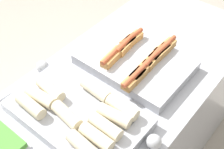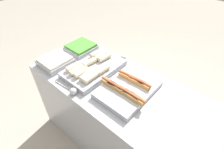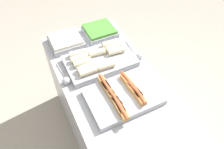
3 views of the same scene
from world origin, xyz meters
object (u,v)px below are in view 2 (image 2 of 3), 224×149
at_px(tray_hotdogs, 128,88).
at_px(serving_spoon_near, 72,91).
at_px(tray_wraps, 93,68).
at_px(serving_spoon_far, 122,57).
at_px(tray_side_back, 81,48).
at_px(tray_side_front, 55,61).

distance_m(tray_hotdogs, serving_spoon_near, 0.44).
distance_m(tray_wraps, serving_spoon_far, 0.33).
height_order(tray_hotdogs, serving_spoon_far, tray_hotdogs).
bearing_deg(tray_side_back, tray_hotdogs, -11.80).
relative_size(tray_hotdogs, serving_spoon_near, 1.91).
height_order(tray_wraps, serving_spoon_near, tray_wraps).
relative_size(tray_wraps, tray_side_front, 1.99).
bearing_deg(tray_side_front, serving_spoon_near, -18.16).
xyz_separation_m(tray_side_back, serving_spoon_near, (0.42, -0.46, -0.01)).
xyz_separation_m(tray_hotdogs, serving_spoon_near, (-0.32, -0.31, -0.01)).
relative_size(tray_side_front, serving_spoon_near, 1.06).
height_order(tray_hotdogs, tray_wraps, tray_wraps).
xyz_separation_m(tray_wraps, serving_spoon_far, (0.08, 0.32, -0.01)).
bearing_deg(serving_spoon_near, tray_wraps, 104.21).
xyz_separation_m(serving_spoon_near, serving_spoon_far, (0.01, 0.62, -0.00)).
bearing_deg(tray_side_back, serving_spoon_far, 20.29).
relative_size(tray_hotdogs, serving_spoon_far, 1.80).
bearing_deg(tray_wraps, tray_side_front, -154.74).
xyz_separation_m(tray_wraps, tray_side_back, (-0.35, 0.16, -0.00)).
bearing_deg(tray_hotdogs, tray_side_back, 168.20).
bearing_deg(tray_side_front, tray_side_back, 90.00).
bearing_deg(serving_spoon_near, tray_side_back, 132.53).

